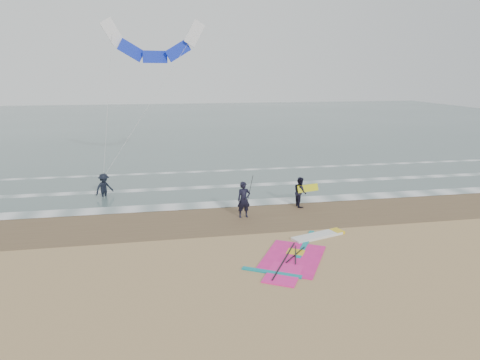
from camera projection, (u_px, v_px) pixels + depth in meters
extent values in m
plane|color=tan|center=(287.00, 266.00, 16.31)|extent=(120.00, 120.00, 0.00)
cube|color=#47605E|center=(192.00, 123.00, 62.06)|extent=(120.00, 80.00, 0.02)
cube|color=brown|center=(254.00, 216.00, 22.03)|extent=(120.00, 5.00, 0.01)
cube|color=white|center=(245.00, 203.00, 24.12)|extent=(120.00, 1.20, 0.02)
cube|color=white|center=(234.00, 186.00, 27.74)|extent=(120.00, 0.70, 0.02)
cube|color=white|center=(224.00, 171.00, 32.03)|extent=(120.00, 0.50, 0.01)
cube|color=white|center=(317.00, 236.00, 19.18)|extent=(2.54, 1.35, 0.12)
cube|color=yellow|center=(337.00, 231.00, 19.70)|extent=(0.61, 0.70, 0.13)
cube|color=#FF2090|center=(292.00, 258.00, 17.00)|extent=(3.46, 3.82, 0.04)
cube|color=#FF2090|center=(283.00, 274.00, 15.64)|extent=(1.92, 2.13, 0.05)
cube|color=#0C8C99|center=(305.00, 244.00, 18.39)|extent=(1.77, 2.85, 0.05)
cube|color=#0C8C99|center=(272.00, 272.00, 15.76)|extent=(2.08, 1.32, 0.05)
cube|color=yellow|center=(296.00, 252.00, 17.52)|extent=(0.90, 0.86, 0.05)
cylinder|color=black|center=(284.00, 260.00, 16.73)|extent=(1.83, 3.11, 0.06)
cylinder|color=black|center=(296.00, 254.00, 17.21)|extent=(1.22, 1.35, 0.04)
cylinder|color=black|center=(296.00, 254.00, 17.21)|extent=(0.59, 1.70, 0.04)
imported|color=black|center=(244.00, 200.00, 21.61)|extent=(0.72, 0.51, 1.86)
imported|color=black|center=(300.00, 192.00, 23.41)|extent=(0.63, 0.81, 1.65)
imported|color=black|center=(104.00, 182.00, 25.17)|extent=(1.30, 1.23, 1.77)
cylinder|color=black|center=(250.00, 191.00, 21.56)|extent=(0.17, 0.86, 1.82)
cube|color=yellow|center=(308.00, 188.00, 23.33)|extent=(1.30, 0.51, 0.39)
cube|color=white|center=(112.00, 32.00, 26.96)|extent=(1.46, 0.46, 1.78)
cube|color=#132BD0|center=(131.00, 50.00, 27.43)|extent=(1.75, 0.53, 1.48)
cube|color=#132BD0|center=(155.00, 57.00, 27.79)|extent=(1.58, 0.49, 0.78)
cube|color=#132BD0|center=(178.00, 51.00, 27.96)|extent=(1.75, 0.53, 1.48)
cube|color=white|center=(194.00, 33.00, 27.88)|extent=(1.46, 0.46, 1.78)
cylinder|color=beige|center=(108.00, 102.00, 26.03)|extent=(0.71, 4.03, 8.48)
cylinder|color=beige|center=(151.00, 102.00, 26.49)|extent=(5.90, 4.03, 8.48)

